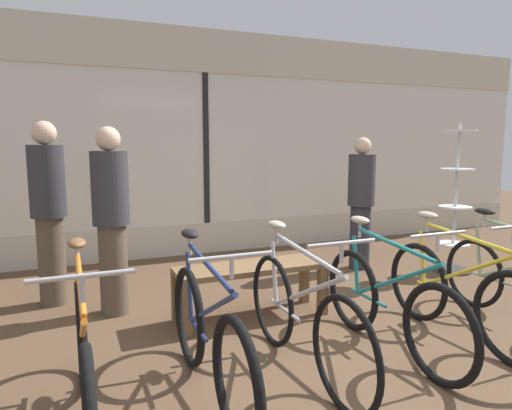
{
  "coord_description": "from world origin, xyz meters",
  "views": [
    {
      "loc": [
        -1.88,
        -2.78,
        1.62
      ],
      "look_at": [
        0.0,
        1.73,
        0.95
      ],
      "focal_mm": 32.0,
      "sensor_mm": 36.0,
      "label": 1
    }
  ],
  "objects_px": {
    "bicycle_center_left": "(302,317)",
    "accessory_rack": "(455,212)",
    "display_bench": "(251,275)",
    "customer_near_rack": "(361,201)",
    "bicycle_center_right": "(389,304)",
    "customer_mid_floor": "(49,209)",
    "customer_by_window": "(111,217)",
    "bicycle_left": "(208,339)",
    "bicycle_right": "(459,294)",
    "bicycle_far_left": "(84,363)"
  },
  "relations": [
    {
      "from": "customer_by_window",
      "to": "customer_mid_floor",
      "type": "bearing_deg",
      "value": 136.96
    },
    {
      "from": "display_bench",
      "to": "bicycle_right",
      "type": "bearing_deg",
      "value": -38.15
    },
    {
      "from": "bicycle_center_left",
      "to": "accessory_rack",
      "type": "distance_m",
      "value": 3.39
    },
    {
      "from": "bicycle_center_left",
      "to": "bicycle_right",
      "type": "height_order",
      "value": "bicycle_center_left"
    },
    {
      "from": "accessory_rack",
      "to": "customer_near_rack",
      "type": "distance_m",
      "value": 1.16
    },
    {
      "from": "bicycle_right",
      "to": "customer_by_window",
      "type": "xyz_separation_m",
      "value": [
        -2.56,
        1.71,
        0.54
      ]
    },
    {
      "from": "customer_by_window",
      "to": "accessory_rack",
      "type": "bearing_deg",
      "value": -2.01
    },
    {
      "from": "bicycle_right",
      "to": "customer_mid_floor",
      "type": "xyz_separation_m",
      "value": [
        -3.1,
        2.22,
        0.58
      ]
    },
    {
      "from": "display_bench",
      "to": "bicycle_left",
      "type": "bearing_deg",
      "value": -123.44
    },
    {
      "from": "bicycle_center_right",
      "to": "customer_by_window",
      "type": "distance_m",
      "value": 2.57
    },
    {
      "from": "bicycle_center_left",
      "to": "bicycle_center_right",
      "type": "relative_size",
      "value": 1.03
    },
    {
      "from": "bicycle_left",
      "to": "bicycle_center_left",
      "type": "distance_m",
      "value": 0.71
    },
    {
      "from": "bicycle_center_right",
      "to": "accessory_rack",
      "type": "bearing_deg",
      "value": 34.43
    },
    {
      "from": "bicycle_right",
      "to": "bicycle_left",
      "type": "bearing_deg",
      "value": -178.91
    },
    {
      "from": "display_bench",
      "to": "customer_by_window",
      "type": "relative_size",
      "value": 0.79
    },
    {
      "from": "accessory_rack",
      "to": "customer_near_rack",
      "type": "bearing_deg",
      "value": 150.4
    },
    {
      "from": "display_bench",
      "to": "customer_by_window",
      "type": "distance_m",
      "value": 1.41
    },
    {
      "from": "bicycle_right",
      "to": "customer_mid_floor",
      "type": "distance_m",
      "value": 3.86
    },
    {
      "from": "bicycle_center_left",
      "to": "customer_mid_floor",
      "type": "height_order",
      "value": "customer_mid_floor"
    },
    {
      "from": "bicycle_left",
      "to": "bicycle_right",
      "type": "distance_m",
      "value": 2.16
    },
    {
      "from": "bicycle_center_right",
      "to": "accessory_rack",
      "type": "relative_size",
      "value": 0.92
    },
    {
      "from": "bicycle_left",
      "to": "customer_mid_floor",
      "type": "distance_m",
      "value": 2.52
    },
    {
      "from": "accessory_rack",
      "to": "customer_by_window",
      "type": "bearing_deg",
      "value": 177.99
    },
    {
      "from": "customer_near_rack",
      "to": "customer_mid_floor",
      "type": "height_order",
      "value": "customer_mid_floor"
    },
    {
      "from": "customer_by_window",
      "to": "customer_near_rack",
      "type": "bearing_deg",
      "value": 7.85
    },
    {
      "from": "bicycle_center_right",
      "to": "customer_mid_floor",
      "type": "distance_m",
      "value": 3.31
    },
    {
      "from": "bicycle_right",
      "to": "bicycle_center_right",
      "type": "bearing_deg",
      "value": 176.72
    },
    {
      "from": "bicycle_far_left",
      "to": "customer_near_rack",
      "type": "height_order",
      "value": "customer_near_rack"
    },
    {
      "from": "customer_near_rack",
      "to": "customer_by_window",
      "type": "bearing_deg",
      "value": -172.15
    },
    {
      "from": "bicycle_right",
      "to": "customer_mid_floor",
      "type": "relative_size",
      "value": 0.93
    },
    {
      "from": "bicycle_right",
      "to": "customer_by_window",
      "type": "bearing_deg",
      "value": 146.3
    },
    {
      "from": "bicycle_far_left",
      "to": "bicycle_center_right",
      "type": "xyz_separation_m",
      "value": [
        2.21,
        0.12,
        -0.01
      ]
    },
    {
      "from": "customer_by_window",
      "to": "display_bench",
      "type": "bearing_deg",
      "value": -27.63
    },
    {
      "from": "bicycle_left",
      "to": "customer_near_rack",
      "type": "relative_size",
      "value": 1.02
    },
    {
      "from": "display_bench",
      "to": "customer_near_rack",
      "type": "bearing_deg",
      "value": 28.03
    },
    {
      "from": "display_bench",
      "to": "customer_mid_floor",
      "type": "distance_m",
      "value": 2.11
    },
    {
      "from": "bicycle_center_left",
      "to": "bicycle_right",
      "type": "relative_size",
      "value": 1.04
    },
    {
      "from": "bicycle_far_left",
      "to": "customer_by_window",
      "type": "xyz_separation_m",
      "value": [
        0.33,
        1.79,
        0.54
      ]
    },
    {
      "from": "display_bench",
      "to": "customer_mid_floor",
      "type": "relative_size",
      "value": 0.77
    },
    {
      "from": "bicycle_center_left",
      "to": "customer_mid_floor",
      "type": "xyz_separation_m",
      "value": [
        -1.65,
        2.2,
        0.57
      ]
    },
    {
      "from": "bicycle_center_left",
      "to": "display_bench",
      "type": "distance_m",
      "value": 1.08
    },
    {
      "from": "bicycle_center_left",
      "to": "customer_mid_floor",
      "type": "bearing_deg",
      "value": 126.98
    },
    {
      "from": "bicycle_left",
      "to": "bicycle_right",
      "type": "height_order",
      "value": "bicycle_left"
    },
    {
      "from": "customer_by_window",
      "to": "customer_mid_floor",
      "type": "height_order",
      "value": "customer_mid_floor"
    },
    {
      "from": "bicycle_center_right",
      "to": "customer_mid_floor",
      "type": "relative_size",
      "value": 0.93
    },
    {
      "from": "bicycle_center_left",
      "to": "customer_by_window",
      "type": "relative_size",
      "value": 1.0
    },
    {
      "from": "accessory_rack",
      "to": "customer_near_rack",
      "type": "height_order",
      "value": "accessory_rack"
    },
    {
      "from": "bicycle_far_left",
      "to": "customer_by_window",
      "type": "bearing_deg",
      "value": 79.55
    },
    {
      "from": "display_bench",
      "to": "customer_near_rack",
      "type": "distance_m",
      "value": 2.25
    },
    {
      "from": "display_bench",
      "to": "customer_near_rack",
      "type": "relative_size",
      "value": 0.83
    }
  ]
}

